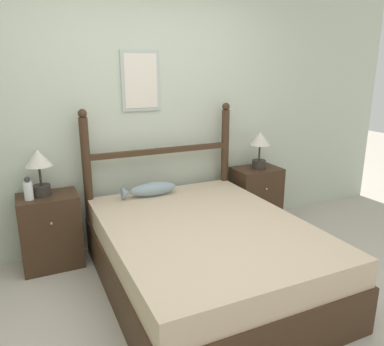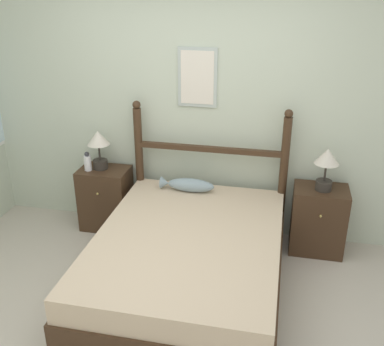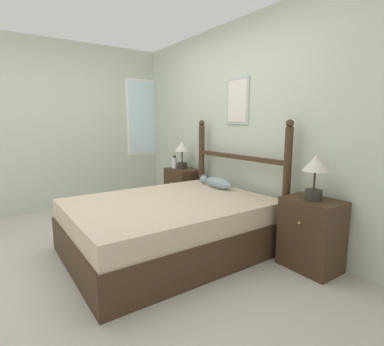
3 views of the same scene
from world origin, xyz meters
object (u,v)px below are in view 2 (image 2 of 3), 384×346
(bed, at_px, (188,263))
(table_lamp_right, at_px, (326,163))
(bottle, at_px, (88,162))
(table_lamp_left, at_px, (99,144))
(nightstand_right, at_px, (318,220))
(nightstand_left, at_px, (106,198))
(fish_pillow, at_px, (188,185))

(bed, bearing_deg, table_lamp_right, 38.18)
(bottle, bearing_deg, table_lamp_left, 33.61)
(table_lamp_left, xyz_separation_m, bottle, (-0.10, -0.07, -0.18))
(nightstand_right, height_order, table_lamp_left, table_lamp_left)
(nightstand_left, bearing_deg, bed, -39.00)
(nightstand_right, height_order, fish_pillow, fish_pillow)
(table_lamp_right, relative_size, bottle, 2.01)
(table_lamp_left, bearing_deg, bottle, -146.39)
(nightstand_right, height_order, bottle, bottle)
(bed, xyz_separation_m, nightstand_left, (-1.08, 0.87, 0.06))
(nightstand_right, bearing_deg, fish_pillow, -176.20)
(bottle, xyz_separation_m, fish_pillow, (1.04, -0.03, -0.14))
(nightstand_left, distance_m, bottle, 0.44)
(table_lamp_left, bearing_deg, nightstand_left, -27.37)
(nightstand_left, height_order, nightstand_right, same)
(bottle, distance_m, fish_pillow, 1.05)
(nightstand_left, bearing_deg, table_lamp_right, -0.52)
(table_lamp_right, height_order, bottle, table_lamp_right)
(bed, bearing_deg, fish_pillow, 102.76)
(bed, relative_size, nightstand_right, 3.02)
(bed, height_order, table_lamp_left, table_lamp_left)
(nightstand_right, bearing_deg, table_lamp_right, -69.02)
(bed, height_order, nightstand_left, nightstand_left)
(nightstand_left, bearing_deg, bottle, -159.85)
(nightstand_right, bearing_deg, table_lamp_left, 179.52)
(bed, height_order, table_lamp_right, table_lamp_right)
(nightstand_right, distance_m, bottle, 2.34)
(bed, bearing_deg, nightstand_right, 39.00)
(bed, distance_m, fish_pillow, 0.88)
(table_lamp_left, bearing_deg, fish_pillow, -6.22)
(nightstand_right, xyz_separation_m, fish_pillow, (-1.26, -0.08, 0.28))
(nightstand_right, xyz_separation_m, table_lamp_left, (-2.19, 0.02, 0.60))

